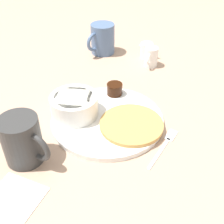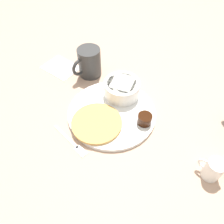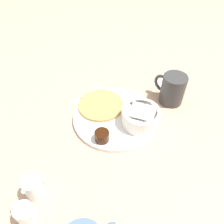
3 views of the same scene
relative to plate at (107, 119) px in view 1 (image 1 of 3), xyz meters
name	(u,v)px [view 1 (image 1 of 3)]	position (x,y,z in m)	size (l,w,h in m)	color
ground_plane	(107,121)	(0.00, 0.00, -0.01)	(4.00, 4.00, 0.00)	tan
plate	(107,119)	(0.00, 0.00, 0.00)	(0.27, 0.27, 0.01)	white
pancake_stack	(132,124)	(0.00, -0.06, 0.01)	(0.15, 0.15, 0.01)	tan
bowl	(74,105)	(-0.03, 0.07, 0.03)	(0.11, 0.11, 0.05)	white
syrup_cup	(115,89)	(0.10, 0.03, 0.02)	(0.04, 0.04, 0.03)	black
butter_ramekin	(68,104)	(-0.02, 0.10, 0.02)	(0.04, 0.04, 0.04)	white
coffee_mug	(23,140)	(-0.18, 0.08, 0.04)	(0.08, 0.11, 0.10)	#333333
creamer_pitcher_near	(151,57)	(0.31, 0.02, 0.03)	(0.07, 0.04, 0.06)	white
creamer_pitcher_far	(147,50)	(0.36, 0.05, 0.02)	(0.04, 0.06, 0.05)	white
fork	(165,143)	(-0.01, -0.15, 0.00)	(0.14, 0.02, 0.00)	silver
napkin	(7,207)	(-0.29, 0.04, 0.00)	(0.14, 0.11, 0.00)	white
second_mug	(102,39)	(0.32, 0.20, 0.04)	(0.11, 0.08, 0.10)	slate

